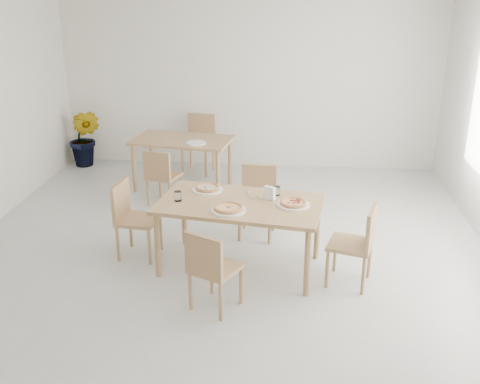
# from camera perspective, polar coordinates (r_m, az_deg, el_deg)

# --- Properties ---
(main_table) EXTENTS (1.80, 1.19, 0.75)m
(main_table) POSITION_cam_1_polar(r_m,az_deg,el_deg) (5.81, 0.00, -1.70)
(main_table) COLOR #A37854
(main_table) RESTS_ON ground
(chair_south) EXTENTS (0.53, 0.53, 0.80)m
(chair_south) POSITION_cam_1_polar(r_m,az_deg,el_deg) (5.15, -2.99, -7.50)
(chair_south) COLOR tan
(chair_south) RESTS_ON ground
(chair_north) EXTENTS (0.44, 0.44, 0.84)m
(chair_north) POSITION_cam_1_polar(r_m,az_deg,el_deg) (6.68, 1.82, -0.38)
(chair_north) COLOR tan
(chair_north) RESTS_ON ground
(chair_west) EXTENTS (0.46, 0.46, 0.85)m
(chair_west) POSITION_cam_1_polar(r_m,az_deg,el_deg) (6.26, -11.00, -2.21)
(chair_west) COLOR tan
(chair_west) RESTS_ON ground
(chair_east) EXTENTS (0.52, 0.52, 0.85)m
(chair_east) POSITION_cam_1_polar(r_m,az_deg,el_deg) (5.68, 11.97, -4.80)
(chair_east) COLOR tan
(chair_east) RESTS_ON ground
(plate_margherita) EXTENTS (0.35, 0.35, 0.02)m
(plate_margherita) POSITION_cam_1_polar(r_m,az_deg,el_deg) (5.57, -1.18, -1.84)
(plate_margherita) COLOR white
(plate_margherita) RESTS_ON main_table
(plate_mushroom) EXTENTS (0.34, 0.34, 0.02)m
(plate_mushroom) POSITION_cam_1_polar(r_m,az_deg,el_deg) (6.11, -3.31, 0.24)
(plate_mushroom) COLOR white
(plate_mushroom) RESTS_ON main_table
(plate_pepperoni) EXTENTS (0.34, 0.34, 0.02)m
(plate_pepperoni) POSITION_cam_1_polar(r_m,az_deg,el_deg) (5.72, 5.43, -1.29)
(plate_pepperoni) COLOR white
(plate_pepperoni) RESTS_ON main_table
(pizza_margherita) EXTENTS (0.30, 0.30, 0.03)m
(pizza_margherita) POSITION_cam_1_polar(r_m,az_deg,el_deg) (5.56, -1.19, -1.62)
(pizza_margherita) COLOR #ECA86F
(pizza_margherita) RESTS_ON plate_margherita
(pizza_mushroom) EXTENTS (0.28, 0.28, 0.03)m
(pizza_mushroom) POSITION_cam_1_polar(r_m,az_deg,el_deg) (6.10, -3.31, 0.44)
(pizza_mushroom) COLOR #ECA86F
(pizza_mushroom) RESTS_ON plate_mushroom
(pizza_pepperoni) EXTENTS (0.36, 0.36, 0.03)m
(pizza_pepperoni) POSITION_cam_1_polar(r_m,az_deg,el_deg) (5.71, 5.44, -1.08)
(pizza_pepperoni) COLOR #ECA86F
(pizza_pepperoni) RESTS_ON plate_pepperoni
(tumbler_a) EXTENTS (0.07, 0.07, 0.10)m
(tumbler_a) POSITION_cam_1_polar(r_m,az_deg,el_deg) (5.97, 3.77, 0.12)
(tumbler_a) COLOR white
(tumbler_a) RESTS_ON main_table
(tumbler_b) EXTENTS (0.08, 0.08, 0.10)m
(tumbler_b) POSITION_cam_1_polar(r_m,az_deg,el_deg) (5.84, -6.33, -0.42)
(tumbler_b) COLOR white
(tumbler_b) RESTS_ON main_table
(napkin_holder) EXTENTS (0.14, 0.12, 0.14)m
(napkin_holder) POSITION_cam_1_polar(r_m,az_deg,el_deg) (5.83, 3.01, -0.14)
(napkin_holder) COLOR silver
(napkin_holder) RESTS_ON main_table
(fork_a) EXTENTS (0.07, 0.17, 0.01)m
(fork_a) POSITION_cam_1_polar(r_m,az_deg,el_deg) (5.68, -7.30, -1.62)
(fork_a) COLOR silver
(fork_a) RESTS_ON main_table
(fork_b) EXTENTS (0.05, 0.16, 0.01)m
(fork_b) POSITION_cam_1_polar(r_m,az_deg,el_deg) (6.01, 0.84, -0.16)
(fork_b) COLOR silver
(fork_b) RESTS_ON main_table
(second_table) EXTENTS (1.49, 0.99, 0.75)m
(second_table) POSITION_cam_1_polar(r_m,az_deg,el_deg) (8.16, -5.89, 4.77)
(second_table) COLOR tan
(second_table) RESTS_ON ground
(chair_back_s) EXTENTS (0.48, 0.48, 0.79)m
(chair_back_s) POSITION_cam_1_polar(r_m,az_deg,el_deg) (7.61, -8.02, 1.87)
(chair_back_s) COLOR tan
(chair_back_s) RESTS_ON ground
(chair_back_n) EXTENTS (0.52, 0.52, 0.91)m
(chair_back_n) POSITION_cam_1_polar(r_m,az_deg,el_deg) (8.94, -4.13, 5.40)
(chair_back_n) COLOR tan
(chair_back_n) RESTS_ON ground
(plate_empty) EXTENTS (0.28, 0.28, 0.02)m
(plate_empty) POSITION_cam_1_polar(r_m,az_deg,el_deg) (7.88, -4.47, 5.00)
(plate_empty) COLOR white
(plate_empty) RESTS_ON second_table
(potted_plant) EXTENTS (0.56, 0.47, 0.95)m
(potted_plant) POSITION_cam_1_polar(r_m,az_deg,el_deg) (9.52, -15.47, 5.30)
(potted_plant) COLOR #367021
(potted_plant) RESTS_ON ground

